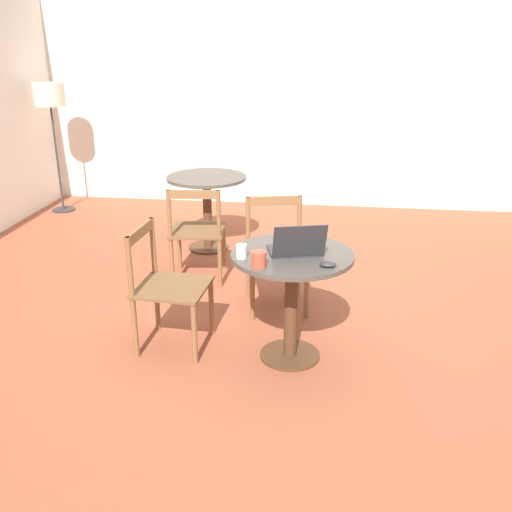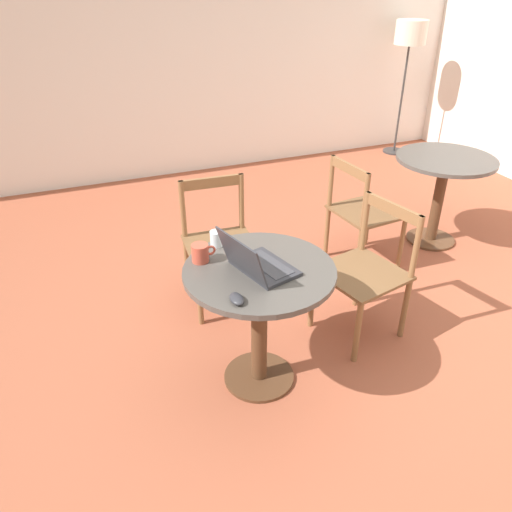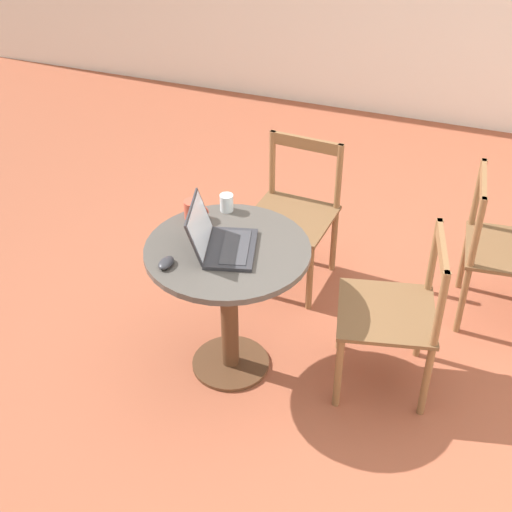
{
  "view_description": "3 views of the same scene",
  "coord_description": "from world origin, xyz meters",
  "px_view_note": "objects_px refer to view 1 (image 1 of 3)",
  "views": [
    {
      "loc": [
        -3.8,
        -0.33,
        1.99
      ],
      "look_at": [
        -0.4,
        0.13,
        0.67
      ],
      "focal_mm": 40.0,
      "sensor_mm": 36.0,
      "label": 1
    },
    {
      "loc": [
        -1.29,
        -2.06,
        2.05
      ],
      "look_at": [
        -0.37,
        0.25,
        0.58
      ],
      "focal_mm": 35.0,
      "sensor_mm": 36.0,
      "label": 2
    },
    {
      "loc": [
        0.56,
        -2.56,
        2.6
      ],
      "look_at": [
        -0.44,
        0.11,
        0.55
      ],
      "focal_mm": 50.0,
      "sensor_mm": 36.0,
      "label": 3
    }
  ],
  "objects_px": {
    "cafe_table_near": "(292,279)",
    "laptop": "(296,247)",
    "chair_near_back": "(167,287)",
    "mouse": "(328,264)",
    "cafe_table_mid": "(207,194)",
    "chair_near_right": "(276,253)",
    "mug": "(259,259)",
    "chair_mid_left": "(197,232)",
    "drinking_glass": "(241,251)",
    "floor_lamp": "(50,101)"
  },
  "relations": [
    {
      "from": "laptop",
      "to": "mouse",
      "type": "height_order",
      "value": "laptop"
    },
    {
      "from": "chair_near_back",
      "to": "chair_mid_left",
      "type": "height_order",
      "value": "same"
    },
    {
      "from": "drinking_glass",
      "to": "cafe_table_near",
      "type": "bearing_deg",
      "value": -67.01
    },
    {
      "from": "cafe_table_near",
      "to": "mug",
      "type": "xyz_separation_m",
      "value": [
        -0.25,
        0.18,
        0.22
      ]
    },
    {
      "from": "floor_lamp",
      "to": "cafe_table_near",
      "type": "bearing_deg",
      "value": -135.27
    },
    {
      "from": "floor_lamp",
      "to": "mug",
      "type": "height_order",
      "value": "floor_lamp"
    },
    {
      "from": "mouse",
      "to": "drinking_glass",
      "type": "distance_m",
      "value": 0.53
    },
    {
      "from": "cafe_table_near",
      "to": "chair_near_back",
      "type": "bearing_deg",
      "value": 86.25
    },
    {
      "from": "chair_mid_left",
      "to": "chair_near_right",
      "type": "bearing_deg",
      "value": -120.25
    },
    {
      "from": "cafe_table_mid",
      "to": "chair_near_right",
      "type": "xyz_separation_m",
      "value": [
        -1.2,
        -0.8,
        -0.13
      ]
    },
    {
      "from": "cafe_table_near",
      "to": "cafe_table_mid",
      "type": "distance_m",
      "value": 2.2
    },
    {
      "from": "laptop",
      "to": "mug",
      "type": "bearing_deg",
      "value": 138.45
    },
    {
      "from": "chair_near_back",
      "to": "laptop",
      "type": "bearing_deg",
      "value": -95.01
    },
    {
      "from": "chair_mid_left",
      "to": "mouse",
      "type": "height_order",
      "value": "chair_mid_left"
    },
    {
      "from": "cafe_table_near",
      "to": "cafe_table_mid",
      "type": "height_order",
      "value": "same"
    },
    {
      "from": "cafe_table_near",
      "to": "laptop",
      "type": "relative_size",
      "value": 1.99
    },
    {
      "from": "chair_near_back",
      "to": "chair_mid_left",
      "type": "bearing_deg",
      "value": 2.8
    },
    {
      "from": "chair_near_right",
      "to": "laptop",
      "type": "bearing_deg",
      "value": -165.81
    },
    {
      "from": "cafe_table_near",
      "to": "chair_mid_left",
      "type": "distance_m",
      "value": 1.49
    },
    {
      "from": "cafe_table_mid",
      "to": "mouse",
      "type": "xyz_separation_m",
      "value": [
        -2.17,
        -1.19,
        0.19
      ]
    },
    {
      "from": "mug",
      "to": "drinking_glass",
      "type": "bearing_deg",
      "value": 45.0
    },
    {
      "from": "cafe_table_mid",
      "to": "mug",
      "type": "bearing_deg",
      "value": -160.3
    },
    {
      "from": "chair_near_right",
      "to": "mouse",
      "type": "xyz_separation_m",
      "value": [
        -0.98,
        -0.4,
        0.32
      ]
    },
    {
      "from": "mug",
      "to": "cafe_table_mid",
      "type": "bearing_deg",
      "value": 19.7
    },
    {
      "from": "cafe_table_mid",
      "to": "chair_near_back",
      "type": "relative_size",
      "value": 0.91
    },
    {
      "from": "laptop",
      "to": "chair_near_back",
      "type": "bearing_deg",
      "value": 84.99
    },
    {
      "from": "chair_mid_left",
      "to": "drinking_glass",
      "type": "xyz_separation_m",
      "value": [
        -1.32,
        -0.59,
        0.34
      ]
    },
    {
      "from": "chair_near_right",
      "to": "mug",
      "type": "bearing_deg",
      "value": 179.95
    },
    {
      "from": "chair_near_back",
      "to": "mouse",
      "type": "height_order",
      "value": "chair_near_back"
    },
    {
      "from": "laptop",
      "to": "mouse",
      "type": "xyz_separation_m",
      "value": [
        -0.18,
        -0.2,
        -0.03
      ]
    },
    {
      "from": "floor_lamp",
      "to": "mouse",
      "type": "relative_size",
      "value": 15.02
    },
    {
      "from": "cafe_table_near",
      "to": "mug",
      "type": "relative_size",
      "value": 6.1
    },
    {
      "from": "mouse",
      "to": "mug",
      "type": "distance_m",
      "value": 0.4
    },
    {
      "from": "chair_near_right",
      "to": "floor_lamp",
      "type": "relative_size",
      "value": 0.56
    },
    {
      "from": "cafe_table_mid",
      "to": "mug",
      "type": "height_order",
      "value": "mug"
    },
    {
      "from": "chair_near_back",
      "to": "cafe_table_mid",
      "type": "bearing_deg",
      "value": 4.06
    },
    {
      "from": "cafe_table_near",
      "to": "chair_near_right",
      "type": "relative_size",
      "value": 0.91
    },
    {
      "from": "chair_near_back",
      "to": "drinking_glass",
      "type": "height_order",
      "value": "chair_near_back"
    },
    {
      "from": "cafe_table_near",
      "to": "drinking_glass",
      "type": "bearing_deg",
      "value": 112.99
    },
    {
      "from": "mug",
      "to": "chair_near_right",
      "type": "bearing_deg",
      "value": -0.05
    },
    {
      "from": "laptop",
      "to": "mouse",
      "type": "bearing_deg",
      "value": -132.31
    },
    {
      "from": "chair_mid_left",
      "to": "mug",
      "type": "bearing_deg",
      "value": -153.62
    },
    {
      "from": "cafe_table_mid",
      "to": "chair_near_right",
      "type": "relative_size",
      "value": 0.91
    },
    {
      "from": "floor_lamp",
      "to": "mouse",
      "type": "bearing_deg",
      "value": -135.06
    },
    {
      "from": "cafe_table_near",
      "to": "laptop",
      "type": "height_order",
      "value": "laptop"
    },
    {
      "from": "floor_lamp",
      "to": "chair_near_right",
      "type": "bearing_deg",
      "value": -128.63
    },
    {
      "from": "chair_mid_left",
      "to": "mug",
      "type": "relative_size",
      "value": 6.68
    },
    {
      "from": "cafe_table_mid",
      "to": "chair_mid_left",
      "type": "xyz_separation_m",
      "value": [
        -0.78,
        -0.08,
        -0.13
      ]
    },
    {
      "from": "cafe_table_near",
      "to": "mug",
      "type": "distance_m",
      "value": 0.38
    },
    {
      "from": "cafe_table_mid",
      "to": "mug",
      "type": "distance_m",
      "value": 2.37
    }
  ]
}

